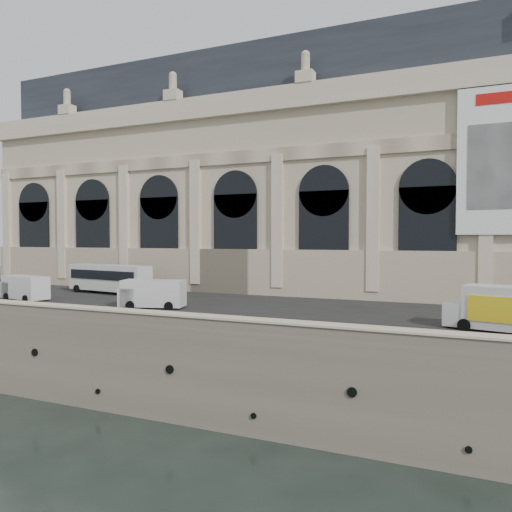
{
  "coord_description": "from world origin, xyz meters",
  "views": [
    {
      "loc": [
        20.19,
        -27.28,
        12.14
      ],
      "look_at": [
        -1.58,
        22.0,
        10.26
      ],
      "focal_mm": 35.0,
      "sensor_mm": 36.0,
      "label": 1
    }
  ],
  "objects_px": {
    "bus_left": "(109,278)",
    "van_c": "(150,294)",
    "van_b": "(24,288)",
    "box_truck": "(509,310)"
  },
  "relations": [
    {
      "from": "bus_left",
      "to": "van_c",
      "type": "xyz_separation_m",
      "value": [
        10.94,
        -7.65,
        -0.53
      ]
    },
    {
      "from": "van_b",
      "to": "van_c",
      "type": "xyz_separation_m",
      "value": [
        15.01,
        0.26,
        0.03
      ]
    },
    {
      "from": "box_truck",
      "to": "van_c",
      "type": "bearing_deg",
      "value": 180.0
    },
    {
      "from": "box_truck",
      "to": "van_b",
      "type": "bearing_deg",
      "value": -179.66
    },
    {
      "from": "van_c",
      "to": "van_b",
      "type": "bearing_deg",
      "value": -179.02
    },
    {
      "from": "bus_left",
      "to": "box_truck",
      "type": "bearing_deg",
      "value": -11.04
    },
    {
      "from": "van_c",
      "to": "box_truck",
      "type": "distance_m",
      "value": 28.27
    },
    {
      "from": "van_c",
      "to": "box_truck",
      "type": "height_order",
      "value": "box_truck"
    },
    {
      "from": "van_c",
      "to": "box_truck",
      "type": "xyz_separation_m",
      "value": [
        28.27,
        -0.0,
        0.24
      ]
    },
    {
      "from": "bus_left",
      "to": "box_truck",
      "type": "height_order",
      "value": "bus_left"
    }
  ]
}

